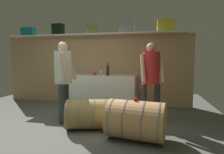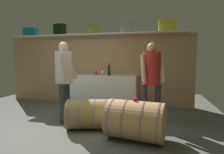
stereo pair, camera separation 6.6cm
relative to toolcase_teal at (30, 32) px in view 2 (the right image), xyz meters
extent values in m
cube|color=#535750|center=(2.06, -1.71, -2.17)|extent=(6.78, 8.16, 0.02)
cube|color=tan|center=(2.06, 0.15, -1.16)|extent=(5.58, 0.10, 2.00)
cube|color=white|center=(2.06, 0.00, -0.14)|extent=(5.13, 0.40, 0.03)
cube|color=#117479|center=(0.00, 0.00, 0.00)|extent=(0.39, 0.24, 0.25)
cube|color=black|center=(1.01, 0.00, 0.04)|extent=(0.33, 0.22, 0.32)
cube|color=olive|center=(2.09, 0.00, -0.01)|extent=(0.29, 0.27, 0.22)
cube|color=gray|center=(3.07, 0.00, 0.02)|extent=(0.41, 0.28, 0.29)
cube|color=yellow|center=(4.09, 0.00, 0.03)|extent=(0.44, 0.24, 0.31)
cube|color=white|center=(2.46, -0.24, -1.72)|extent=(1.79, 0.65, 0.88)
cylinder|color=black|center=(2.62, -0.40, -1.16)|extent=(0.08, 0.08, 0.23)
sphere|color=black|center=(2.62, -0.40, -1.03)|extent=(0.07, 0.07, 0.07)
cylinder|color=black|center=(2.62, -0.40, -0.98)|extent=(0.03, 0.03, 0.08)
cylinder|color=white|center=(2.43, -0.38, -1.27)|extent=(0.07, 0.07, 0.00)
cylinder|color=white|center=(2.43, -0.38, -1.24)|extent=(0.01, 0.01, 0.06)
sphere|color=white|center=(2.43, -0.38, -1.19)|extent=(0.07, 0.07, 0.07)
sphere|color=maroon|center=(2.43, -0.38, -1.20)|extent=(0.05, 0.05, 0.05)
cone|color=red|center=(2.23, -0.28, -1.21)|extent=(0.11, 0.11, 0.13)
cylinder|color=tan|center=(3.54, -2.25, -1.84)|extent=(1.00, 0.76, 0.63)
cylinder|color=gray|center=(3.16, -2.19, -1.84)|extent=(0.13, 0.64, 0.64)
cylinder|color=gray|center=(3.39, -2.22, -1.84)|extent=(0.13, 0.64, 0.64)
cylinder|color=gray|center=(3.68, -2.27, -1.84)|extent=(0.13, 0.64, 0.64)
cylinder|color=gray|center=(3.92, -2.30, -1.84)|extent=(0.13, 0.64, 0.64)
cylinder|color=#93584A|center=(3.54, -2.25, -1.52)|extent=(0.04, 0.04, 0.01)
cylinder|color=olive|center=(2.61, -1.95, -1.88)|extent=(0.90, 0.72, 0.55)
cylinder|color=slate|center=(2.29, -2.03, -1.88)|extent=(0.16, 0.55, 0.56)
cylinder|color=slate|center=(2.49, -1.98, -1.88)|extent=(0.16, 0.55, 0.56)
cylinder|color=slate|center=(2.73, -1.92, -1.88)|extent=(0.16, 0.55, 0.56)
cylinder|color=slate|center=(2.93, -1.87, -1.88)|extent=(0.16, 0.55, 0.56)
cylinder|color=brown|center=(2.61, -1.95, -1.59)|extent=(0.04, 0.04, 0.01)
cylinder|color=red|center=(3.53, -2.25, -1.50)|extent=(0.06, 0.06, 0.04)
cylinder|color=#35303B|center=(3.61, -1.35, -1.76)|extent=(0.12, 0.12, 0.80)
cylinder|color=#35303B|center=(3.89, -1.25, -1.76)|extent=(0.12, 0.12, 0.80)
cylinder|color=red|center=(3.75, -1.30, -1.03)|extent=(0.35, 0.35, 0.66)
sphere|color=tan|center=(3.75, -1.30, -0.61)|extent=(0.19, 0.19, 0.19)
cylinder|color=tan|center=(3.60, -1.47, -1.03)|extent=(0.16, 0.23, 0.56)
cylinder|color=tan|center=(3.97, -1.32, -1.03)|extent=(0.15, 0.23, 0.56)
cylinder|color=#29333A|center=(2.00, -1.80, -1.75)|extent=(0.12, 0.12, 0.81)
cylinder|color=#29333A|center=(1.95, -1.50, -1.75)|extent=(0.12, 0.12, 0.81)
cylinder|color=beige|center=(1.98, -1.65, -1.01)|extent=(0.35, 0.35, 0.67)
sphere|color=tan|center=(1.98, -1.65, -0.59)|extent=(0.19, 0.19, 0.19)
cylinder|color=tan|center=(2.11, -1.83, -1.01)|extent=(0.21, 0.11, 0.57)
cylinder|color=tan|center=(2.05, -1.43, -1.01)|extent=(0.28, 0.13, 0.56)
camera|label=1|loc=(3.81, -5.29, -0.86)|focal=30.67mm
camera|label=2|loc=(3.87, -5.27, -0.86)|focal=30.67mm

